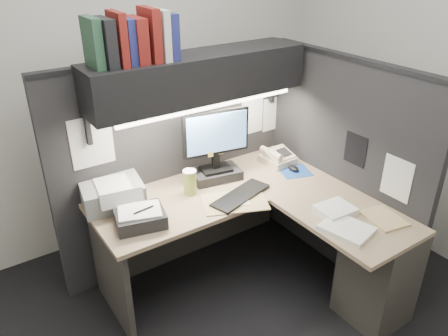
{
  "coord_description": "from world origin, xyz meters",
  "views": [
    {
      "loc": [
        -1.34,
        -1.71,
        2.28
      ],
      "look_at": [
        0.17,
        0.51,
        0.9
      ],
      "focal_mm": 35.0,
      "sensor_mm": 36.0,
      "label": 1
    }
  ],
  "objects_px": {
    "telephone": "(278,157)",
    "printer": "(112,193)",
    "overhead_shelf": "(199,76)",
    "notebook_stack": "(140,218)",
    "desk": "(298,247)",
    "coffee_cup": "(190,183)",
    "monitor": "(216,153)",
    "keyboard": "(241,196)"
  },
  "relations": [
    {
      "from": "overhead_shelf",
      "to": "monitor",
      "type": "distance_m",
      "value": 0.57
    },
    {
      "from": "desk",
      "to": "coffee_cup",
      "type": "relative_size",
      "value": 10.23
    },
    {
      "from": "monitor",
      "to": "desk",
      "type": "bearing_deg",
      "value": -62.56
    },
    {
      "from": "coffee_cup",
      "to": "printer",
      "type": "height_order",
      "value": "coffee_cup"
    },
    {
      "from": "desk",
      "to": "monitor",
      "type": "bearing_deg",
      "value": 107.14
    },
    {
      "from": "monitor",
      "to": "keyboard",
      "type": "distance_m",
      "value": 0.38
    },
    {
      "from": "telephone",
      "to": "printer",
      "type": "xyz_separation_m",
      "value": [
        -1.32,
        0.15,
        0.03
      ]
    },
    {
      "from": "desk",
      "to": "keyboard",
      "type": "height_order",
      "value": "keyboard"
    },
    {
      "from": "monitor",
      "to": "telephone",
      "type": "distance_m",
      "value": 0.58
    },
    {
      "from": "monitor",
      "to": "overhead_shelf",
      "type": "bearing_deg",
      "value": 154.28
    },
    {
      "from": "overhead_shelf",
      "to": "notebook_stack",
      "type": "relative_size",
      "value": 5.21
    },
    {
      "from": "monitor",
      "to": "notebook_stack",
      "type": "bearing_deg",
      "value": -151.63
    },
    {
      "from": "desk",
      "to": "coffee_cup",
      "type": "height_order",
      "value": "coffee_cup"
    },
    {
      "from": "monitor",
      "to": "coffee_cup",
      "type": "xyz_separation_m",
      "value": [
        -0.27,
        -0.08,
        -0.13
      ]
    },
    {
      "from": "telephone",
      "to": "printer",
      "type": "relative_size",
      "value": 0.6
    },
    {
      "from": "notebook_stack",
      "to": "overhead_shelf",
      "type": "bearing_deg",
      "value": 25.42
    },
    {
      "from": "telephone",
      "to": "notebook_stack",
      "type": "distance_m",
      "value": 1.28
    },
    {
      "from": "notebook_stack",
      "to": "telephone",
      "type": "bearing_deg",
      "value": 7.99
    },
    {
      "from": "keyboard",
      "to": "notebook_stack",
      "type": "height_order",
      "value": "notebook_stack"
    },
    {
      "from": "desk",
      "to": "monitor",
      "type": "relative_size",
      "value": 3.2
    },
    {
      "from": "telephone",
      "to": "coffee_cup",
      "type": "bearing_deg",
      "value": 179.72
    },
    {
      "from": "monitor",
      "to": "notebook_stack",
      "type": "distance_m",
      "value": 0.77
    },
    {
      "from": "keyboard",
      "to": "printer",
      "type": "bearing_deg",
      "value": 134.74
    },
    {
      "from": "desk",
      "to": "telephone",
      "type": "height_order",
      "value": "telephone"
    },
    {
      "from": "telephone",
      "to": "desk",
      "type": "bearing_deg",
      "value": -120.17
    },
    {
      "from": "desk",
      "to": "overhead_shelf",
      "type": "bearing_deg",
      "value": 111.79
    },
    {
      "from": "desk",
      "to": "monitor",
      "type": "height_order",
      "value": "monitor"
    },
    {
      "from": "overhead_shelf",
      "to": "coffee_cup",
      "type": "height_order",
      "value": "overhead_shelf"
    },
    {
      "from": "overhead_shelf",
      "to": "keyboard",
      "type": "height_order",
      "value": "overhead_shelf"
    },
    {
      "from": "keyboard",
      "to": "notebook_stack",
      "type": "xyz_separation_m",
      "value": [
        -0.7,
        0.09,
        0.03
      ]
    },
    {
      "from": "printer",
      "to": "notebook_stack",
      "type": "relative_size",
      "value": 1.31
    },
    {
      "from": "overhead_shelf",
      "to": "coffee_cup",
      "type": "bearing_deg",
      "value": -141.37
    },
    {
      "from": "keyboard",
      "to": "coffee_cup",
      "type": "relative_size",
      "value": 2.86
    },
    {
      "from": "keyboard",
      "to": "overhead_shelf",
      "type": "bearing_deg",
      "value": 85.39
    },
    {
      "from": "coffee_cup",
      "to": "overhead_shelf",
      "type": "bearing_deg",
      "value": 38.63
    },
    {
      "from": "monitor",
      "to": "keyboard",
      "type": "xyz_separation_m",
      "value": [
        -0.01,
        -0.32,
        -0.2
      ]
    },
    {
      "from": "monitor",
      "to": "printer",
      "type": "bearing_deg",
      "value": -176.97
    },
    {
      "from": "coffee_cup",
      "to": "printer",
      "type": "relative_size",
      "value": 0.43
    },
    {
      "from": "monitor",
      "to": "notebook_stack",
      "type": "height_order",
      "value": "monitor"
    },
    {
      "from": "desk",
      "to": "overhead_shelf",
      "type": "xyz_separation_m",
      "value": [
        -0.3,
        0.75,
        1.06
      ]
    },
    {
      "from": "keyboard",
      "to": "monitor",
      "type": "bearing_deg",
      "value": 72.1
    },
    {
      "from": "overhead_shelf",
      "to": "printer",
      "type": "bearing_deg",
      "value": 177.18
    }
  ]
}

